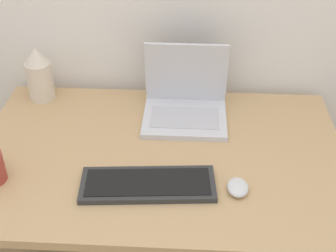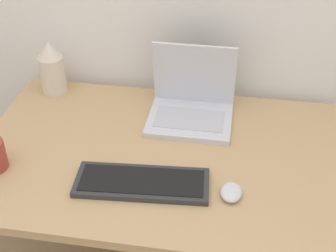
{
  "view_description": "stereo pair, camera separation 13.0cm",
  "coord_description": "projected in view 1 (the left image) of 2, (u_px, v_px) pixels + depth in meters",
  "views": [
    {
      "loc": [
        0.1,
        -0.81,
        1.67
      ],
      "look_at": [
        0.03,
        0.41,
        0.8
      ],
      "focal_mm": 50.0,
      "sensor_mm": 36.0,
      "label": 1
    },
    {
      "loc": [
        0.23,
        -0.79,
        1.67
      ],
      "look_at": [
        0.03,
        0.41,
        0.8
      ],
      "focal_mm": 50.0,
      "sensor_mm": 36.0,
      "label": 2
    }
  ],
  "objects": [
    {
      "name": "mouse",
      "position": [
        238.0,
        187.0,
        1.38
      ],
      "size": [
        0.06,
        0.08,
        0.03
      ],
      "color": "silver",
      "rests_on": "desk"
    },
    {
      "name": "laptop",
      "position": [
        185.0,
        102.0,
        1.69
      ],
      "size": [
        0.3,
        0.25,
        0.26
      ],
      "color": "silver",
      "rests_on": "desk"
    },
    {
      "name": "desk",
      "position": [
        160.0,
        171.0,
        1.59
      ],
      "size": [
        1.22,
        0.79,
        0.7
      ],
      "color": "tan",
      "rests_on": "ground_plane"
    },
    {
      "name": "keyboard",
      "position": [
        148.0,
        184.0,
        1.4
      ],
      "size": [
        0.41,
        0.18,
        0.02
      ],
      "color": "#2D2D2D",
      "rests_on": "desk"
    },
    {
      "name": "vase",
      "position": [
        39.0,
        74.0,
        1.76
      ],
      "size": [
        0.1,
        0.1,
        0.21
      ],
      "color": "beige",
      "rests_on": "desk"
    }
  ]
}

